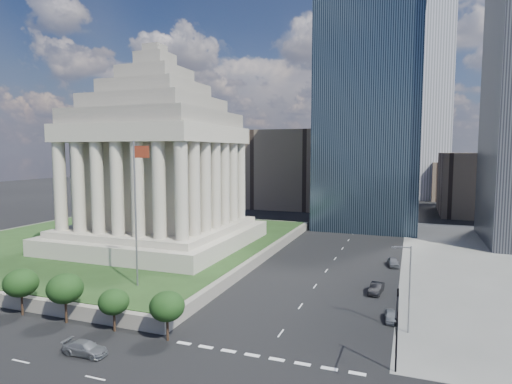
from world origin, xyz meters
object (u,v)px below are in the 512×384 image
at_px(flagpole, 136,205).
at_px(parked_sedan_far, 393,262).
at_px(war_memorial, 157,147).
at_px(street_lamp_north, 408,284).
at_px(traffic_signal_ne, 397,325).
at_px(parked_sedan_mid, 376,288).
at_px(suv_grey, 85,348).
at_px(parked_sedan_near, 391,316).

xyz_separation_m(flagpole, parked_sedan_far, (32.51, 30.00, -12.36)).
distance_m(war_memorial, street_lamp_north, 54.92).
distance_m(traffic_signal_ne, street_lamp_north, 11.34).
relative_size(war_memorial, parked_sedan_mid, 8.57).
relative_size(suv_grey, parked_sedan_far, 1.07).
bearing_deg(traffic_signal_ne, parked_sedan_mid, 98.27).
height_order(suv_grey, parked_sedan_mid, parked_sedan_mid).
xyz_separation_m(flagpole, suv_grey, (4.79, -15.72, -12.43)).
xyz_separation_m(traffic_signal_ne, parked_sedan_near, (-1.00, 14.22, -4.62)).
height_order(war_memorial, parked_sedan_far, war_memorial).
distance_m(traffic_signal_ne, parked_sedan_far, 40.60).
bearing_deg(traffic_signal_ne, street_lamp_north, 85.81).
bearing_deg(parked_sedan_mid, parked_sedan_near, -69.41).
distance_m(traffic_signal_ne, parked_sedan_near, 14.99).
bearing_deg(street_lamp_north, flagpole, -178.37).
bearing_deg(street_lamp_north, parked_sedan_mid, 108.71).
xyz_separation_m(suv_grey, parked_sedan_mid, (26.04, 29.50, 0.06)).
xyz_separation_m(traffic_signal_ne, parked_sedan_mid, (-3.50, 24.09, -4.50)).
height_order(flagpole, parked_sedan_mid, flagpole).
bearing_deg(flagpole, parked_sedan_mid, 24.09).
bearing_deg(suv_grey, parked_sedan_near, -56.77).
relative_size(parked_sedan_near, parked_sedan_far, 0.84).
bearing_deg(street_lamp_north, traffic_signal_ne, -94.19).
relative_size(traffic_signal_ne, parked_sedan_near, 2.15).
bearing_deg(parked_sedan_near, parked_sedan_far, 85.07).
relative_size(suv_grey, parked_sedan_near, 1.27).
height_order(flagpole, street_lamp_north, flagpole).
distance_m(street_lamp_north, suv_grey, 35.02).
relative_size(suv_grey, parked_sedan_mid, 1.04).
bearing_deg(traffic_signal_ne, parked_sedan_near, 94.02).
distance_m(traffic_signal_ne, parked_sedan_mid, 24.75).
height_order(flagpole, traffic_signal_ne, flagpole).
height_order(war_memorial, suv_grey, war_memorial).
height_order(flagpole, parked_sedan_far, flagpole).
distance_m(flagpole, traffic_signal_ne, 36.69).
height_order(traffic_signal_ne, parked_sedan_mid, traffic_signal_ne).
bearing_deg(suv_grey, flagpole, 15.64).
distance_m(street_lamp_north, parked_sedan_far, 29.53).
height_order(street_lamp_north, suv_grey, street_lamp_north).
distance_m(war_memorial, suv_grey, 47.89).
distance_m(war_memorial, parked_sedan_mid, 48.78).
relative_size(flagpole, parked_sedan_near, 5.37).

